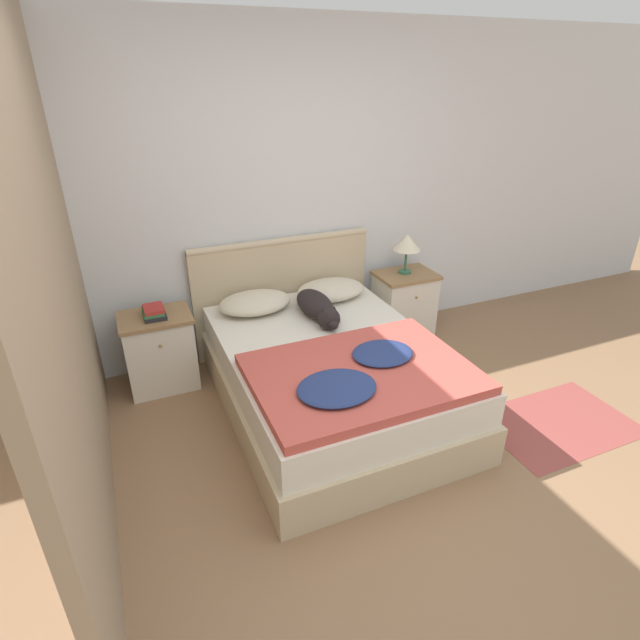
# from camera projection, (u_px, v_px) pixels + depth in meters

# --- Properties ---
(ground_plane) EXTENTS (16.00, 16.00, 0.00)m
(ground_plane) POSITION_uv_depth(u_px,v_px,m) (398.00, 519.00, 2.70)
(ground_plane) COLOR #896647
(wall_back) EXTENTS (9.00, 0.06, 2.55)m
(wall_back) POSITION_uv_depth(u_px,v_px,m) (267.00, 199.00, 3.87)
(wall_back) COLOR silver
(wall_back) RESTS_ON ground_plane
(wall_side_left) EXTENTS (0.06, 3.10, 2.55)m
(wall_side_left) POSITION_uv_depth(u_px,v_px,m) (58.00, 272.00, 2.48)
(wall_side_left) COLOR gray
(wall_side_left) RESTS_ON ground_plane
(bed) EXTENTS (1.43, 1.93, 0.51)m
(bed) POSITION_uv_depth(u_px,v_px,m) (331.00, 377.00, 3.49)
(bed) COLOR #C6B28E
(bed) RESTS_ON ground_plane
(headboard) EXTENTS (1.51, 0.06, 0.98)m
(headboard) POSITION_uv_depth(u_px,v_px,m) (283.00, 292.00, 4.19)
(headboard) COLOR #C6B28E
(headboard) RESTS_ON ground_plane
(nightstand_left) EXTENTS (0.51, 0.39, 0.59)m
(nightstand_left) POSITION_uv_depth(u_px,v_px,m) (160.00, 351.00, 3.72)
(nightstand_left) COLOR silver
(nightstand_left) RESTS_ON ground_plane
(nightstand_right) EXTENTS (0.51, 0.39, 0.59)m
(nightstand_right) POSITION_uv_depth(u_px,v_px,m) (404.00, 304.00, 4.47)
(nightstand_right) COLOR silver
(nightstand_right) RESTS_ON ground_plane
(pillow_left) EXTENTS (0.56, 0.39, 0.14)m
(pillow_left) POSITION_uv_depth(u_px,v_px,m) (255.00, 303.00, 3.82)
(pillow_left) COLOR beige
(pillow_left) RESTS_ON bed
(pillow_right) EXTENTS (0.56, 0.39, 0.14)m
(pillow_right) POSITION_uv_depth(u_px,v_px,m) (330.00, 290.00, 4.05)
(pillow_right) COLOR beige
(pillow_right) RESTS_ON bed
(quilt) EXTENTS (1.32, 0.95, 0.11)m
(quilt) POSITION_uv_depth(u_px,v_px,m) (360.00, 374.00, 2.99)
(quilt) COLOR #BC4C42
(quilt) RESTS_ON bed
(dog) EXTENTS (0.23, 0.68, 0.17)m
(dog) POSITION_uv_depth(u_px,v_px,m) (318.00, 307.00, 3.73)
(dog) COLOR black
(dog) RESTS_ON bed
(book_stack) EXTENTS (0.16, 0.23, 0.08)m
(book_stack) POSITION_uv_depth(u_px,v_px,m) (154.00, 312.00, 3.57)
(book_stack) COLOR #232328
(book_stack) RESTS_ON nightstand_left
(table_lamp) EXTENTS (0.23, 0.23, 0.34)m
(table_lamp) POSITION_uv_depth(u_px,v_px,m) (407.00, 243.00, 4.24)
(table_lamp) COLOR #336B4C
(table_lamp) RESTS_ON nightstand_right
(rug) EXTENTS (1.02, 0.68, 0.00)m
(rug) POSITION_uv_depth(u_px,v_px,m) (557.00, 423.00, 3.43)
(rug) COLOR #93423D
(rug) RESTS_ON ground_plane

